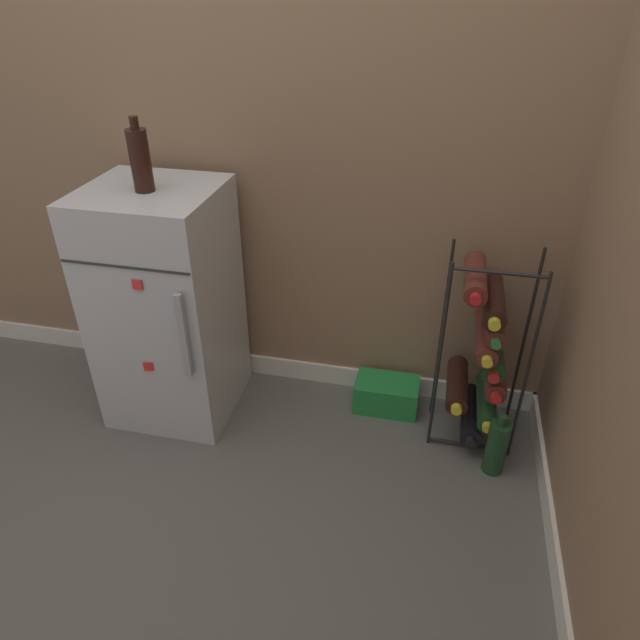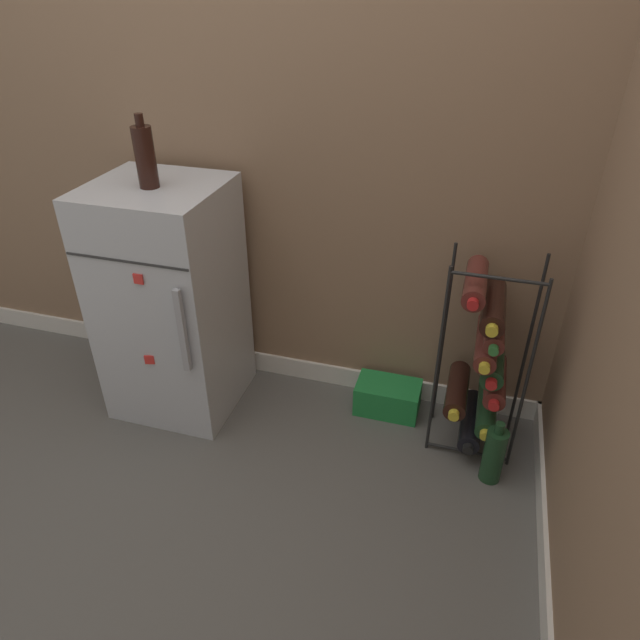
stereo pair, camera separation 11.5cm
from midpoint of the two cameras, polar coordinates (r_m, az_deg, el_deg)
The scene contains 7 objects.
ground_plane at distance 2.17m, azimuth -5.65°, elevation -14.85°, with size 14.00×14.00×0.00m, color #56544F.
wall_back at distance 2.10m, azimuth -0.85°, elevation 22.75°, with size 7.05×0.07×2.50m.
mini_fridge at distance 2.27m, azimuth -13.26°, elevation 1.79°, with size 0.47×0.48×0.93m.
wine_rack at distance 2.13m, azimuth 17.50°, elevation -3.92°, with size 0.31×0.32×0.78m.
soda_box at distance 2.39m, azimuth 8.18°, elevation -7.66°, with size 0.26×0.16×0.13m.
fridge_top_bottle at distance 2.04m, azimuth -15.50°, elevation 15.48°, with size 0.07×0.07×0.24m.
loose_bottle_floor at distance 2.17m, azimuth 18.49°, elevation -12.70°, with size 0.08×0.08×0.26m.
Camera 2 is at (0.67, -1.34, 1.58)m, focal length 32.00 mm.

